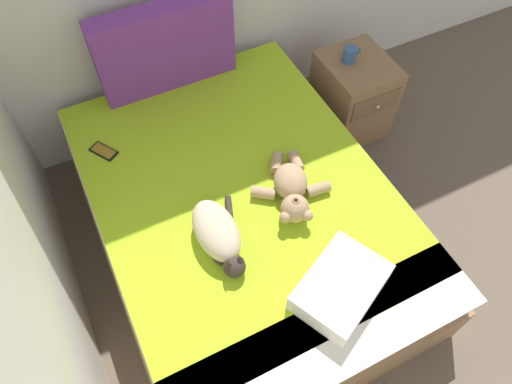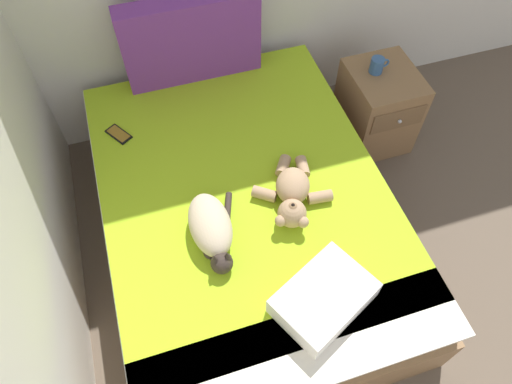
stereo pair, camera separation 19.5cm
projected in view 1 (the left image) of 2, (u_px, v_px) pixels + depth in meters
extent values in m
cube|color=olive|center=(243.00, 226.00, 2.62)|extent=(1.45, 1.99, 0.33)
cube|color=white|center=(242.00, 201.00, 2.42)|extent=(1.40, 1.93, 0.17)
cube|color=#9EC61E|center=(236.00, 182.00, 2.37)|extent=(1.39, 1.79, 0.02)
cube|color=silver|center=(329.00, 341.00, 1.91)|extent=(1.39, 0.32, 0.02)
cube|color=#72338C|center=(165.00, 47.00, 2.58)|extent=(0.78, 0.14, 0.49)
ellipsoid|color=#C6B293|center=(216.00, 230.00, 2.11)|extent=(0.19, 0.34, 0.15)
sphere|color=#332823|center=(234.00, 267.00, 2.04)|extent=(0.10, 0.10, 0.10)
cone|color=#332823|center=(240.00, 258.00, 2.00)|extent=(0.04, 0.04, 0.04)
cone|color=#332823|center=(228.00, 264.00, 1.98)|extent=(0.04, 0.04, 0.04)
cylinder|color=#332823|center=(229.00, 211.00, 2.24)|extent=(0.08, 0.16, 0.03)
ellipsoid|color=#332823|center=(218.00, 256.00, 2.10)|extent=(0.06, 0.10, 0.04)
ellipsoid|color=tan|center=(290.00, 181.00, 2.28)|extent=(0.23, 0.25, 0.14)
sphere|color=tan|center=(295.00, 209.00, 2.19)|extent=(0.14, 0.14, 0.14)
sphere|color=#8E6B49|center=(295.00, 203.00, 2.15)|extent=(0.05, 0.05, 0.05)
sphere|color=black|center=(296.00, 200.00, 2.13)|extent=(0.02, 0.02, 0.02)
sphere|color=tan|center=(307.00, 216.00, 2.16)|extent=(0.05, 0.05, 0.05)
sphere|color=tan|center=(285.00, 217.00, 2.15)|extent=(0.05, 0.05, 0.05)
cylinder|color=tan|center=(318.00, 189.00, 2.30)|extent=(0.12, 0.07, 0.06)
cylinder|color=tan|center=(296.00, 162.00, 2.40)|extent=(0.08, 0.12, 0.06)
cylinder|color=tan|center=(263.00, 193.00, 2.29)|extent=(0.13, 0.12, 0.06)
cylinder|color=tan|center=(277.00, 163.00, 2.39)|extent=(0.11, 0.12, 0.06)
cube|color=black|center=(104.00, 151.00, 2.47)|extent=(0.14, 0.16, 0.01)
cube|color=olive|center=(103.00, 151.00, 2.47)|extent=(0.12, 0.14, 0.00)
cube|color=white|center=(341.00, 287.00, 1.98)|extent=(0.48, 0.43, 0.11)
cube|color=olive|center=(352.00, 95.00, 3.07)|extent=(0.40, 0.45, 0.53)
cube|color=brown|center=(376.00, 105.00, 2.85)|extent=(0.34, 0.01, 0.15)
sphere|color=#B2B2B7|center=(378.00, 107.00, 2.84)|extent=(0.02, 0.02, 0.02)
cylinder|color=#33598C|center=(349.00, 55.00, 2.82)|extent=(0.08, 0.08, 0.09)
torus|color=#33598C|center=(357.00, 51.00, 2.83)|extent=(0.06, 0.01, 0.06)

